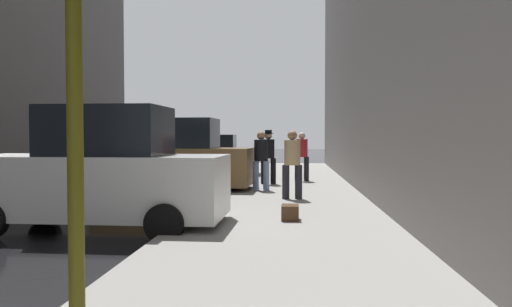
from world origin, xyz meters
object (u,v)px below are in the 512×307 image
object	(u,v)px
pedestrian_in_red_jacket	(302,154)
pedestrian_in_tan_coat	(292,161)
parked_gray_coupe	(208,157)
pedestrian_in_jeans	(261,157)
parked_white_van	(100,174)
parked_bronze_suv	(176,159)
pedestrian_with_fedora	(268,154)
fire_hydrant	(242,174)
duffel_bag	(290,212)

from	to	relation	value
pedestrian_in_red_jacket	pedestrian_in_tan_coat	xyz separation A→B (m)	(-0.33, -5.09, 0.00)
parked_gray_coupe	pedestrian_in_jeans	distance (m)	6.49
parked_white_van	pedestrian_in_jeans	bearing A→B (deg)	65.79
parked_bronze_suv	pedestrian_with_fedora	size ratio (longest dim) A/B	2.63
parked_bronze_suv	parked_gray_coupe	size ratio (longest dim) A/B	1.10
parked_bronze_suv	fire_hydrant	xyz separation A→B (m)	(1.80, 1.58, -0.54)
pedestrian_in_red_jacket	pedestrian_in_jeans	world-z (taller)	same
pedestrian_in_jeans	duffel_bag	xyz separation A→B (m)	(0.87, -5.15, -0.81)
parked_white_van	pedestrian_in_tan_coat	distance (m)	5.08
pedestrian_with_fedora	pedestrian_in_tan_coat	xyz separation A→B (m)	(0.79, -3.91, -0.03)
pedestrian_with_fedora	parked_bronze_suv	bearing A→B (deg)	-147.85
parked_white_van	pedestrian_in_tan_coat	xyz separation A→B (m)	(3.47, 3.71, 0.07)
fire_hydrant	pedestrian_in_tan_coat	world-z (taller)	pedestrian_in_tan_coat
pedestrian_in_red_jacket	pedestrian_in_jeans	size ratio (longest dim) A/B	1.00
duffel_bag	fire_hydrant	bearing A→B (deg)	103.13
pedestrian_in_jeans	pedestrian_in_tan_coat	world-z (taller)	same
pedestrian_in_jeans	pedestrian_in_tan_coat	size ratio (longest dim) A/B	1.00
parked_gray_coupe	duffel_bag	world-z (taller)	parked_gray_coupe
parked_white_van	pedestrian_in_jeans	size ratio (longest dim) A/B	2.71
parked_gray_coupe	pedestrian_in_tan_coat	xyz separation A→B (m)	(3.47, -7.94, 0.26)
parked_bronze_suv	pedestrian_with_fedora	world-z (taller)	parked_bronze_suv
duffel_bag	parked_gray_coupe	bearing A→B (deg)	107.15
pedestrian_in_tan_coat	parked_gray_coupe	bearing A→B (deg)	113.58
fire_hydrant	pedestrian_in_jeans	size ratio (longest dim) A/B	0.41
fire_hydrant	pedestrian_with_fedora	xyz separation A→B (m)	(0.88, 0.11, 0.64)
fire_hydrant	pedestrian_in_tan_coat	bearing A→B (deg)	-66.37
parked_gray_coupe	fire_hydrant	bearing A→B (deg)	-66.47
fire_hydrant	pedestrian_with_fedora	size ratio (longest dim) A/B	0.40
parked_white_van	pedestrian_in_tan_coat	world-z (taller)	parked_white_van
parked_white_van	pedestrian_in_red_jacket	xyz separation A→B (m)	(3.80, 8.80, 0.07)
parked_gray_coupe	pedestrian_in_tan_coat	bearing A→B (deg)	-66.42
parked_gray_coupe	pedestrian_in_red_jacket	size ratio (longest dim) A/B	2.48
pedestrian_in_jeans	pedestrian_in_red_jacket	bearing A→B (deg)	68.25
pedestrian_in_red_jacket	duffel_bag	xyz separation A→B (m)	(-0.37, -8.26, -0.81)
parked_bronze_suv	pedestrian_with_fedora	bearing A→B (deg)	32.15
parked_bronze_suv	parked_gray_coupe	bearing A→B (deg)	90.00
parked_white_van	duffel_bag	xyz separation A→B (m)	(3.43, 0.54, -0.74)
fire_hydrant	parked_gray_coupe	bearing A→B (deg)	113.53
parked_gray_coupe	pedestrian_in_jeans	xyz separation A→B (m)	(2.56, -5.96, 0.26)
pedestrian_with_fedora	pedestrian_in_tan_coat	world-z (taller)	pedestrian_with_fedora
pedestrian_in_red_jacket	pedestrian_in_tan_coat	bearing A→B (deg)	-93.76
parked_white_van	pedestrian_with_fedora	bearing A→B (deg)	70.61
parked_white_van	parked_gray_coupe	xyz separation A→B (m)	(0.00, 11.65, -0.18)
pedestrian_with_fedora	parked_gray_coupe	bearing A→B (deg)	123.58
parked_bronze_suv	pedestrian_in_red_jacket	xyz separation A→B (m)	(3.80, 2.87, 0.07)
pedestrian_in_jeans	pedestrian_in_tan_coat	distance (m)	2.18
parked_bronze_suv	parked_gray_coupe	distance (m)	5.72
parked_gray_coupe	duffel_bag	xyz separation A→B (m)	(3.43, -11.11, -0.56)
fire_hydrant	pedestrian_in_jeans	bearing A→B (deg)	-67.46
parked_bronze_suv	fire_hydrant	world-z (taller)	parked_bronze_suv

